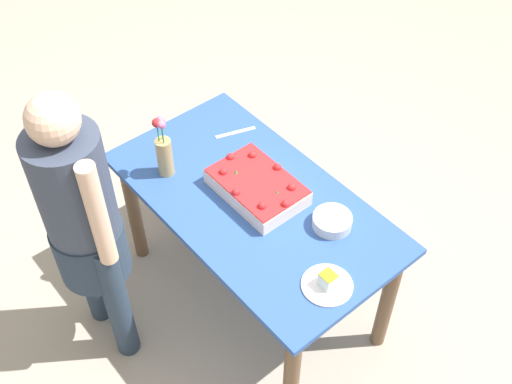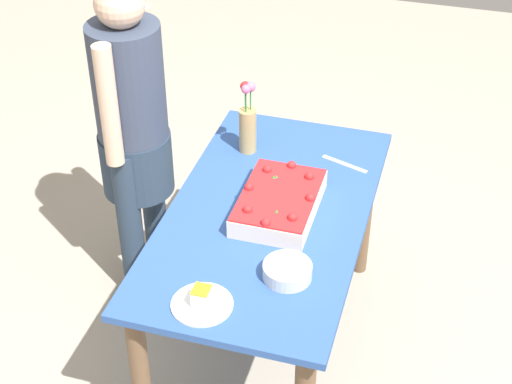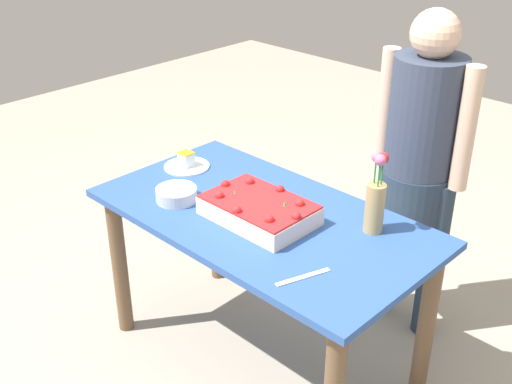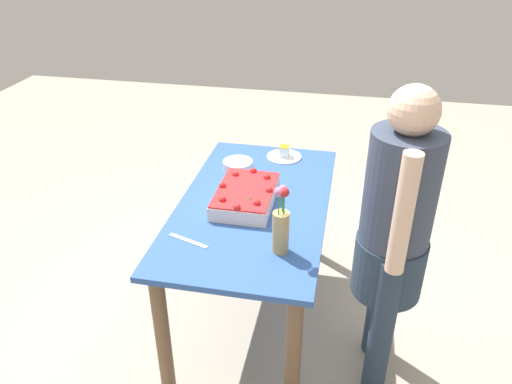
% 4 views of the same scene
% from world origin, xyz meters
% --- Properties ---
extents(ground_plane, '(8.00, 8.00, 0.00)m').
position_xyz_m(ground_plane, '(0.00, 0.00, 0.00)').
color(ground_plane, '#A99E8D').
extents(dining_table, '(1.38, 0.75, 0.74)m').
position_xyz_m(dining_table, '(0.00, 0.00, 0.61)').
color(dining_table, '#2E549E').
rests_on(dining_table, ground_plane).
extents(sheet_cake, '(0.42, 0.28, 0.10)m').
position_xyz_m(sheet_cake, '(-0.02, 0.04, 0.79)').
color(sheet_cake, '#F5DCCB').
rests_on(sheet_cake, dining_table).
extents(serving_plate_with_slice, '(0.21, 0.21, 0.07)m').
position_xyz_m(serving_plate_with_slice, '(0.55, -0.07, 0.76)').
color(serving_plate_with_slice, white).
rests_on(serving_plate_with_slice, dining_table).
extents(cake_knife, '(0.09, 0.20, 0.00)m').
position_xyz_m(cake_knife, '(-0.40, 0.22, 0.74)').
color(cake_knife, silver).
rests_on(cake_knife, dining_table).
extents(flower_vase, '(0.07, 0.07, 0.32)m').
position_xyz_m(flower_vase, '(-0.39, -0.20, 0.87)').
color(flower_vase, tan).
rests_on(flower_vase, dining_table).
extents(fruit_bowl, '(0.17, 0.17, 0.05)m').
position_xyz_m(fruit_bowl, '(0.34, 0.16, 0.77)').
color(fruit_bowl, silver).
rests_on(fruit_bowl, dining_table).
extents(person_standing, '(0.45, 0.31, 1.49)m').
position_xyz_m(person_standing, '(-0.29, -0.67, 0.85)').
color(person_standing, '#27364A').
rests_on(person_standing, ground_plane).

